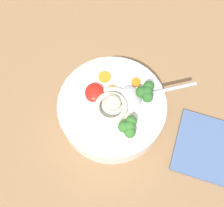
{
  "coord_description": "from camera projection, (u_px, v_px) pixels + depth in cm",
  "views": [
    {
      "loc": [
        23.8,
        2.08,
        63.87
      ],
      "look_at": [
        1.39,
        2.99,
        10.35
      ],
      "focal_mm": 42.82,
      "sensor_mm": 36.0,
      "label": 1
    }
  ],
  "objects": [
    {
      "name": "broccoli_floret_beside_chili",
      "position": [
        146.0,
        92.0,
        0.57
      ],
      "size": [
        4.77,
        4.1,
        3.77
      ],
      "color": "#7A9E60",
      "rests_on": "soup_bowl"
    },
    {
      "name": "chili_sauce_dollop",
      "position": [
        94.0,
        93.0,
        0.58
      ],
      "size": [
        4.64,
        4.17,
        2.09
      ],
      "primitive_type": "ellipsoid",
      "color": "red",
      "rests_on": "soup_bowl"
    },
    {
      "name": "carrot_slice_beside_noodles",
      "position": [
        104.0,
        77.0,
        0.6
      ],
      "size": [
        2.85,
        2.85,
        0.42
      ],
      "primitive_type": "cylinder",
      "color": "orange",
      "rests_on": "soup_bowl"
    },
    {
      "name": "soup_spoon",
      "position": [
        137.0,
        96.0,
        0.58
      ],
      "size": [
        6.74,
        17.53,
        1.6
      ],
      "rotation": [
        0.0,
        0.0,
        1.77
      ],
      "color": "#B7B7BC",
      "rests_on": "soup_bowl"
    },
    {
      "name": "broccoli_floret_rear",
      "position": [
        129.0,
        127.0,
        0.54
      ],
      "size": [
        4.62,
        3.98,
        3.65
      ],
      "color": "#7A9E60",
      "rests_on": "soup_bowl"
    },
    {
      "name": "folded_napkin",
      "position": [
        203.0,
        146.0,
        0.61
      ],
      "size": [
        18.26,
        16.85,
        0.8
      ],
      "primitive_type": "cube",
      "rotation": [
        0.0,
        0.0,
        -0.36
      ],
      "color": "#4C6693",
      "rests_on": "table_slab"
    },
    {
      "name": "table_slab",
      "position": [
        100.0,
        112.0,
        0.66
      ],
      "size": [
        109.63,
        109.63,
        3.6
      ],
      "primitive_type": "cube",
      "color": "#936D47",
      "rests_on": "ground"
    },
    {
      "name": "carrot_slice_center",
      "position": [
        112.0,
        90.0,
        0.59
      ],
      "size": [
        2.42,
        2.42,
        0.48
      ],
      "primitive_type": "cylinder",
      "color": "orange",
      "rests_on": "soup_bowl"
    },
    {
      "name": "soup_bowl",
      "position": [
        112.0,
        109.0,
        0.61
      ],
      "size": [
        23.97,
        23.97,
        6.75
      ],
      "color": "white",
      "rests_on": "table_slab"
    },
    {
      "name": "carrot_slice_far",
      "position": [
        125.0,
        120.0,
        0.56
      ],
      "size": [
        2.7,
        2.7,
        0.7
      ],
      "primitive_type": "cylinder",
      "color": "orange",
      "rests_on": "soup_bowl"
    },
    {
      "name": "noodle_pile",
      "position": [
        112.0,
        105.0,
        0.56
      ],
      "size": [
        10.09,
        9.89,
        4.06
      ],
      "color": "beige",
      "rests_on": "soup_bowl"
    },
    {
      "name": "carrot_slice_near_spoon",
      "position": [
        136.0,
        82.0,
        0.6
      ],
      "size": [
        2.1,
        2.1,
        0.62
      ],
      "primitive_type": "cylinder",
      "color": "orange",
      "rests_on": "soup_bowl"
    }
  ]
}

